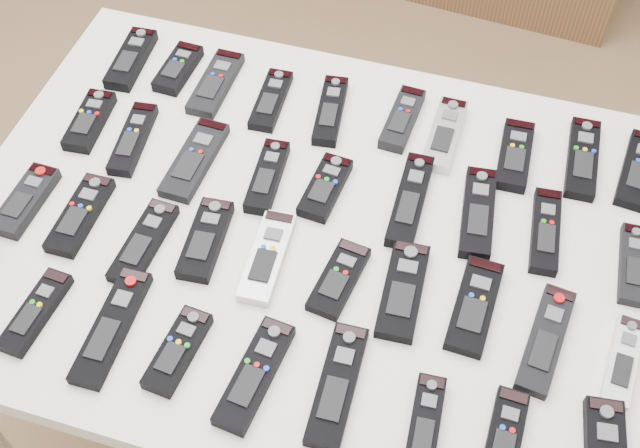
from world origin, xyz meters
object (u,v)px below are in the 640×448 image
(remote_26, at_px, (474,306))
(remote_25, at_px, (403,291))
(remote_7, at_px, (515,155))
(remote_19, at_px, (26,201))
(remote_3, at_px, (271,100))
(remote_15, at_px, (410,200))
(remote_16, at_px, (478,213))
(remote_17, at_px, (545,231))
(remote_14, at_px, (325,188))
(remote_20, at_px, (80,215))
(remote_5, at_px, (402,119))
(remote_13, at_px, (267,177))
(remote_18, at_px, (633,264))
(remote_34, at_px, (337,385))
(remote_10, at_px, (90,121))
(remote_35, at_px, (425,426))
(remote_33, at_px, (255,374))
(remote_8, at_px, (583,158))
(remote_27, at_px, (546,340))
(remote_32, at_px, (178,351))
(remote_2, at_px, (216,83))
(remote_6, at_px, (445,135))
(table, at_px, (320,250))
(remote_9, at_px, (640,170))
(remote_24, at_px, (339,279))
(remote_21, at_px, (144,243))
(remote_4, at_px, (330,111))
(remote_12, at_px, (195,160))
(remote_22, at_px, (205,240))
(remote_30, at_px, (36,312))
(remote_1, at_px, (178,69))
(remote_28, at_px, (623,362))
(remote_0, at_px, (131,59))
(remote_36, at_px, (505,438))
(remote_31, at_px, (112,327))

(remote_26, bearing_deg, remote_25, -174.77)
(remote_7, relative_size, remote_19, 1.06)
(remote_3, distance_m, remote_26, 0.58)
(remote_15, xyz_separation_m, remote_16, (0.12, 0.01, -0.00))
(remote_15, bearing_deg, remote_25, -81.85)
(remote_16, height_order, remote_17, remote_16)
(remote_14, xyz_separation_m, remote_20, (-0.39, -0.18, -0.00))
(remote_5, bearing_deg, remote_13, -129.92)
(remote_18, distance_m, remote_34, 0.54)
(remote_10, relative_size, remote_35, 0.96)
(remote_33, relative_size, remote_34, 0.94)
(remote_8, bearing_deg, remote_25, -125.46)
(remote_25, bearing_deg, remote_26, -0.55)
(remote_27, relative_size, remote_32, 1.33)
(remote_8, height_order, remote_15, remote_15)
(remote_2, distance_m, remote_33, 0.64)
(remote_5, height_order, remote_6, same)
(table, xyz_separation_m, remote_32, (-0.14, -0.29, 0.07))
(remote_25, bearing_deg, remote_9, 43.56)
(remote_3, bearing_deg, remote_9, -1.38)
(remote_24, bearing_deg, remote_21, -167.74)
(remote_20, xyz_separation_m, remote_35, (0.65, -0.20, 0.00))
(remote_4, relative_size, remote_35, 1.12)
(remote_12, relative_size, remote_35, 1.23)
(remote_10, xyz_separation_m, remote_19, (-0.02, -0.21, 0.00))
(remote_13, relative_size, remote_22, 1.00)
(remote_14, bearing_deg, remote_10, -178.39)
(remote_15, xyz_separation_m, remote_30, (-0.51, -0.39, -0.00))
(remote_13, height_order, remote_24, remote_13)
(remote_16, xyz_separation_m, remote_32, (-0.39, -0.40, 0.00))
(remote_10, distance_m, remote_16, 0.74)
(remote_14, height_order, remote_27, remote_14)
(remote_1, relative_size, remote_19, 0.88)
(remote_16, distance_m, remote_28, 0.34)
(remote_34, bearing_deg, remote_20, 158.51)
(remote_0, bearing_deg, remote_8, -4.37)
(remote_12, bearing_deg, remote_18, 1.78)
(remote_32, bearing_deg, remote_10, 136.32)
(remote_9, distance_m, remote_24, 0.59)
(remote_27, xyz_separation_m, remote_36, (-0.04, -0.18, 0.00))
(remote_13, bearing_deg, remote_14, -0.94)
(remote_0, height_order, remote_31, remote_0)
(remote_6, xyz_separation_m, remote_8, (0.25, 0.02, -0.00))
(remote_22, bearing_deg, remote_6, 41.55)
(remote_15, bearing_deg, remote_17, -0.69)
(remote_13, bearing_deg, remote_8, 16.83)
(remote_8, relative_size, remote_17, 1.09)
(remote_9, bearing_deg, remote_30, -140.73)
(remote_1, xyz_separation_m, remote_36, (0.74, -0.58, -0.00))
(remote_22, distance_m, remote_36, 0.57)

